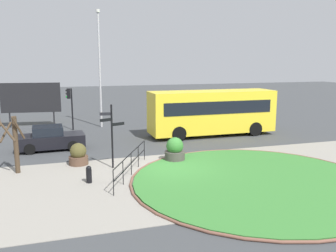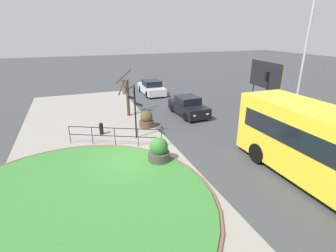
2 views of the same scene
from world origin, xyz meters
name	(u,v)px [view 1 (image 1 of 2)]	position (x,y,z in m)	size (l,w,h in m)	color
ground	(170,169)	(0.00, 0.00, 0.00)	(120.00, 120.00, 0.00)	#3D3F42
sidewalk_paving	(181,179)	(0.00, -1.68, 0.01)	(32.00, 8.64, 0.02)	gray
grass_island	(255,181)	(3.03, -3.06, 0.05)	(10.89, 10.89, 0.10)	#387A33
grass_kerb_ring	(255,181)	(3.03, -3.06, 0.06)	(11.20, 11.20, 0.11)	brown
signpost_directional	(112,132)	(-2.74, 0.92, 1.86)	(1.27, 0.54, 3.25)	black
bollard_foreground	(89,174)	(-4.07, -1.02, 0.41)	(0.25, 0.25, 0.79)	black
railing_grass_edge	(131,161)	(-2.06, -0.50, 0.71)	(2.45, 4.84, 1.09)	black
bus_yellow	(212,112)	(5.36, 6.94, 1.72)	(9.08, 2.56, 3.21)	yellow
car_far_lane	(50,139)	(-5.76, 5.85, 0.67)	(4.00, 1.94, 1.46)	black
traffic_light_near	(70,100)	(-4.32, 11.94, 2.39)	(0.49, 0.27, 3.24)	black
lamppost_tall	(100,66)	(-1.88, 12.62, 4.91)	(0.32, 0.32, 9.23)	#B7B7BC
billboard_left	(31,98)	(-7.27, 14.32, 2.34)	(4.64, 0.68, 3.59)	black
planter_near_signpost	(78,155)	(-4.34, 2.05, 0.51)	(0.99, 0.99, 1.15)	brown
planter_kerbside	(175,151)	(0.66, 1.22, 0.59)	(1.09, 1.09, 1.31)	#47423D
street_tree_bare	(13,140)	(-7.31, 1.41, 1.67)	(1.28, 1.49, 3.47)	#423323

